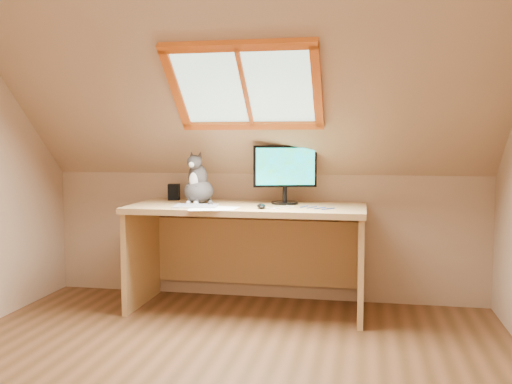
# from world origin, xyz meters

# --- Properties ---
(room_shell) EXTENTS (3.52, 3.52, 2.41)m
(room_shell) POSITION_xyz_m (0.00, -0.09, 1.43)
(room_shell) COLOR tan
(room_shell) RESTS_ON ground
(desk) EXTENTS (1.73, 0.76, 0.79)m
(desk) POSITION_xyz_m (-0.06, 1.45, 0.56)
(desk) COLOR tan
(desk) RESTS_ON ground
(monitor) EXTENTS (0.47, 0.20, 0.44)m
(monitor) POSITION_xyz_m (0.21, 1.50, 1.04)
(monitor) COLOR black
(monitor) RESTS_ON desk
(cat) EXTENTS (0.27, 0.30, 0.40)m
(cat) POSITION_xyz_m (-0.44, 1.40, 0.93)
(cat) COLOR #46403E
(cat) RESTS_ON desk
(desk_speaker) EXTENTS (0.11, 0.11, 0.13)m
(desk_speaker) POSITION_xyz_m (-0.71, 1.63, 0.85)
(desk_speaker) COLOR black
(desk_speaker) RESTS_ON desk
(graphics_tablet) EXTENTS (0.33, 0.25, 0.01)m
(graphics_tablet) POSITION_xyz_m (-0.39, 1.19, 0.80)
(graphics_tablet) COLOR #B2B2B7
(graphics_tablet) RESTS_ON desk
(mouse) EXTENTS (0.09, 0.12, 0.03)m
(mouse) POSITION_xyz_m (0.08, 1.19, 0.81)
(mouse) COLOR black
(mouse) RESTS_ON desk
(papers) EXTENTS (0.33, 0.27, 0.00)m
(papers) POSITION_xyz_m (-0.19, 1.12, 0.79)
(papers) COLOR white
(papers) RESTS_ON desk
(cables) EXTENTS (0.51, 0.26, 0.01)m
(cables) POSITION_xyz_m (0.37, 1.26, 0.79)
(cables) COLOR silver
(cables) RESTS_ON desk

